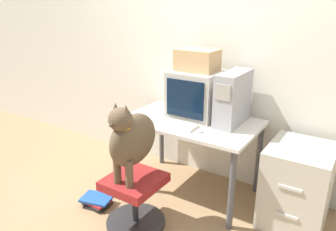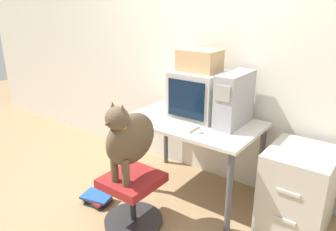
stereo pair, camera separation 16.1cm
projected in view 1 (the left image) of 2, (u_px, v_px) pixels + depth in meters
name	position (u px, v px, depth m)	size (l,w,h in m)	color
ground_plane	(169.00, 209.00, 2.91)	(12.00, 12.00, 0.00)	#937551
wall_back	(215.00, 50.00, 3.12)	(8.00, 0.05, 2.60)	silver
desk	(191.00, 129.00, 2.99)	(1.20, 0.75, 0.72)	silver
crt_monitor	(196.00, 94.00, 3.01)	(0.45, 0.42, 0.43)	#B7B2A8
pc_tower	(233.00, 98.00, 2.81)	(0.17, 0.46, 0.46)	#99999E
keyboard	(174.00, 124.00, 2.84)	(0.40, 0.16, 0.03)	beige
computer_mouse	(200.00, 131.00, 2.68)	(0.06, 0.04, 0.03)	beige
office_chair	(135.00, 200.00, 2.63)	(0.48, 0.48, 0.44)	#262628
dog	(131.00, 138.00, 2.44)	(0.21, 0.50, 0.64)	brown
filing_cabinet	(297.00, 185.00, 2.64)	(0.49, 0.57, 0.67)	#B7B2A3
cardboard_box	(197.00, 60.00, 2.91)	(0.36, 0.26, 0.19)	tan
book_stack_floor	(97.00, 201.00, 2.94)	(0.30, 0.25, 0.08)	#262628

